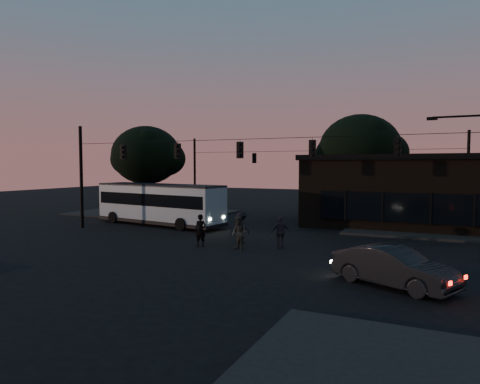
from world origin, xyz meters
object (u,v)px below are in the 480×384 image
at_px(pedestrian_c, 281,232).
at_px(pedestrian_d, 242,227).
at_px(car, 393,267).
at_px(bus, 159,202).
at_px(pedestrian_a, 200,230).
at_px(building, 411,190).
at_px(pedestrian_b, 239,233).

distance_m(pedestrian_c, pedestrian_d, 2.71).
xyz_separation_m(car, pedestrian_d, (-9.14, 5.87, 0.17)).
distance_m(bus, pedestrian_a, 9.75).
distance_m(bus, pedestrian_d, 10.06).
relative_size(pedestrian_a, pedestrian_d, 0.98).
xyz_separation_m(car, pedestrian_c, (-6.48, 5.35, 0.12)).
distance_m(bus, pedestrian_c, 12.70).
relative_size(bus, pedestrian_a, 6.29).
bearing_deg(pedestrian_a, pedestrian_d, 39.97).
bearing_deg(building, pedestrian_a, -125.03).
height_order(bus, pedestrian_d, bus).
distance_m(pedestrian_b, pedestrian_d, 2.12).
height_order(bus, car, bus).
relative_size(building, bus, 1.33).
bearing_deg(pedestrian_a, pedestrian_b, -9.91).
relative_size(building, car, 3.29).
relative_size(pedestrian_b, pedestrian_c, 1.04).
distance_m(building, pedestrian_d, 15.36).
height_order(car, pedestrian_c, pedestrian_c).
xyz_separation_m(pedestrian_a, pedestrian_b, (2.42, 0.02, 0.01)).
bearing_deg(pedestrian_c, pedestrian_a, -9.70).
bearing_deg(car, pedestrian_d, 81.81).
bearing_deg(car, bus, 85.42).
xyz_separation_m(pedestrian_c, pedestrian_d, (-2.66, 0.52, 0.05)).
bearing_deg(pedestrian_b, bus, 174.41).
relative_size(car, pedestrian_c, 2.62).
bearing_deg(bus, pedestrian_c, -13.46).
relative_size(pedestrian_c, pedestrian_d, 0.95).
relative_size(building, pedestrian_a, 8.39).
xyz_separation_m(building, pedestrian_c, (-5.93, -13.13, -1.81)).
bearing_deg(pedestrian_d, pedestrian_c, -168.59).
xyz_separation_m(bus, pedestrian_d, (9.07, -4.27, -0.84)).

